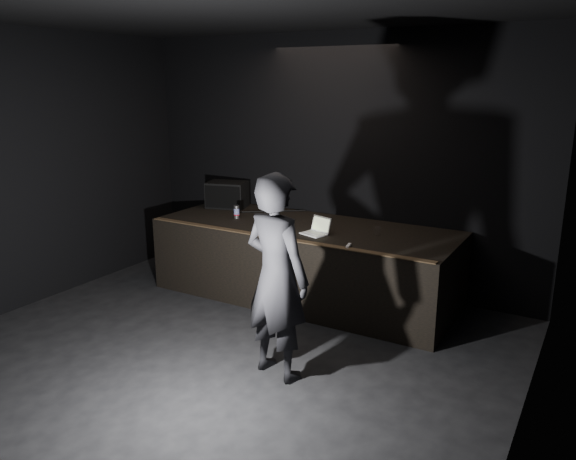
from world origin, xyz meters
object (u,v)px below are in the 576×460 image
(stage_riser, at_px, (305,261))
(person, at_px, (277,277))
(beer_can, at_px, (237,212))
(laptop, at_px, (317,230))
(stage_monitor, at_px, (227,195))

(stage_riser, distance_m, person, 2.18)
(person, bearing_deg, beer_can, -34.29)
(laptop, bearing_deg, person, -58.11)
(stage_riser, xyz_separation_m, beer_can, (-1.01, -0.13, 0.59))
(stage_riser, xyz_separation_m, person, (0.76, -1.97, 0.52))
(stage_monitor, bearing_deg, person, -61.11)
(stage_monitor, bearing_deg, stage_riser, -29.49)
(stage_riser, bearing_deg, person, -68.92)
(stage_monitor, height_order, laptop, stage_monitor)
(stage_monitor, relative_size, beer_can, 3.62)
(beer_can, bearing_deg, stage_riser, 7.61)
(stage_riser, bearing_deg, beer_can, -172.39)
(stage_monitor, bearing_deg, laptop, -35.50)
(stage_riser, relative_size, beer_can, 21.90)
(beer_can, bearing_deg, stage_monitor, 136.03)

